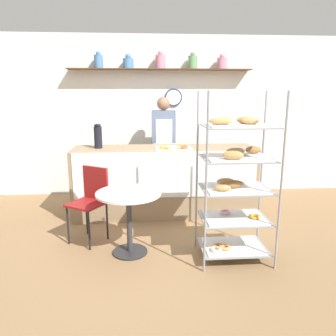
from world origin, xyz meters
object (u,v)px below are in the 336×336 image
cafe_table (129,208)px  donut_tray_counter (173,148)px  person_worker (164,145)px  pastry_rack (235,181)px  coffee_carafe (98,136)px  cafe_chair (91,196)px

cafe_table → donut_tray_counter: (0.58, 1.09, 0.47)m
person_worker → pastry_rack: bearing=-72.7°
pastry_rack → donut_tray_counter: size_ratio=3.49×
coffee_carafe → donut_tray_counter: coffee_carafe is taller
person_worker → cafe_chair: person_worker is taller
person_worker → cafe_chair: size_ratio=1.90×
cafe_table → person_worker: bearing=74.8°
person_worker → donut_tray_counter: size_ratio=3.33×
cafe_table → pastry_rack: bearing=-9.4°
cafe_chair → donut_tray_counter: donut_tray_counter is taller
pastry_rack → coffee_carafe: bearing=137.9°
pastry_rack → person_worker: pastry_rack is taller
donut_tray_counter → cafe_table: bearing=-118.0°
pastry_rack → person_worker: size_ratio=1.05×
coffee_carafe → person_worker: bearing=30.7°
person_worker → coffee_carafe: 1.14m
pastry_rack → cafe_table: bearing=170.6°
pastry_rack → donut_tray_counter: pastry_rack is taller
coffee_carafe → donut_tray_counter: size_ratio=0.68×
cafe_table → cafe_chair: cafe_chair is taller
pastry_rack → cafe_table: size_ratio=2.51×
cafe_table → cafe_chair: (-0.46, 0.39, 0.02)m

